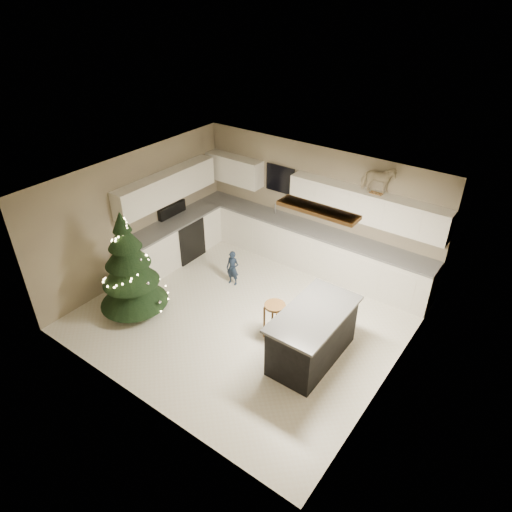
% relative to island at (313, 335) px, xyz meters
% --- Properties ---
extents(ground_plane, '(5.50, 5.50, 0.00)m').
position_rel_island_xyz_m(ground_plane, '(-1.54, 0.20, -0.48)').
color(ground_plane, silver).
extents(room_shell, '(5.52, 5.02, 2.61)m').
position_rel_island_xyz_m(room_shell, '(-1.52, 0.20, 1.27)').
color(room_shell, tan).
rests_on(room_shell, ground_plane).
extents(cabinetry, '(5.50, 3.20, 2.00)m').
position_rel_island_xyz_m(cabinetry, '(-2.45, 1.85, 0.28)').
color(cabinetry, white).
rests_on(cabinetry, ground_plane).
extents(island, '(0.90, 1.70, 0.95)m').
position_rel_island_xyz_m(island, '(0.00, 0.00, 0.00)').
color(island, black).
rests_on(island, ground_plane).
extents(bar_stool, '(0.36, 0.36, 0.69)m').
position_rel_island_xyz_m(bar_stool, '(-0.79, 0.07, 0.04)').
color(bar_stool, brown).
rests_on(bar_stool, ground_plane).
extents(christmas_tree, '(1.31, 1.26, 2.09)m').
position_rel_island_xyz_m(christmas_tree, '(-3.34, -0.88, 0.38)').
color(christmas_tree, '#3F2816').
rests_on(christmas_tree, ground_plane).
extents(toddler, '(0.30, 0.22, 0.75)m').
position_rel_island_xyz_m(toddler, '(-2.38, 0.89, -0.10)').
color(toddler, '#112239').
rests_on(toddler, ground_plane).
extents(rocking_horse, '(0.67, 0.47, 0.54)m').
position_rel_island_xyz_m(rocking_horse, '(-0.23, 2.52, 1.80)').
color(rocking_horse, brown).
rests_on(rocking_horse, cabinetry).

